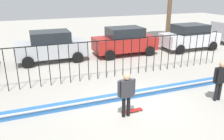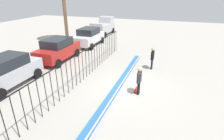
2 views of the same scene
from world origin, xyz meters
name	(u,v)px [view 2 (image 2 of 2)]	position (x,y,z in m)	size (l,w,h in m)	color
ground_plane	(130,87)	(0.00, 0.00, 0.00)	(60.00, 60.00, 0.00)	#ADA89E
bowl_coping_ledge	(120,84)	(0.00, 0.66, 0.12)	(11.00, 0.40, 0.27)	#2D6BB7
perimeter_fence	(83,63)	(0.00, 3.19, 1.20)	(14.04, 0.04, 1.98)	black
skateboarder	(139,78)	(-0.62, -0.66, 0.99)	(0.67, 0.25, 1.66)	black
skateboard	(137,90)	(-0.28, -0.49, 0.06)	(0.80, 0.20, 0.07)	#A51E19
camera_operator	(152,56)	(3.40, -0.85, 1.01)	(0.68, 0.25, 1.68)	black
parked_car_silver	(7,71)	(-2.25, 7.24, 0.97)	(4.30, 2.12, 1.90)	#B7BABF
parked_car_red	(58,49)	(2.71, 6.98, 0.97)	(4.30, 2.12, 1.90)	#B2231E
parked_car_white	(89,37)	(7.86, 6.58, 0.97)	(4.30, 2.12, 1.90)	silver
pickup_truck	(103,27)	(13.86, 7.28, 1.04)	(4.70, 2.12, 2.24)	#B7B7BC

